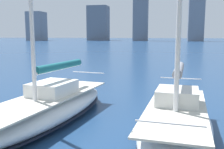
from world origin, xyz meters
TOP-DOWN VIEW (x-y plane):
  - city_skyline at (-12.28, -161.05)m, footprint 177.00×22.43m
  - sailboat_grey at (-1.93, -6.48)m, footprint 2.89×7.21m
  - sailboat_teal at (3.32, -7.26)m, footprint 3.81×9.28m

SIDE VIEW (x-z plane):
  - sailboat_teal at x=3.32m, z-range -4.32..5.57m
  - sailboat_grey at x=-1.93m, z-range -5.70..7.15m
  - city_skyline at x=-12.28m, z-range -7.81..43.13m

